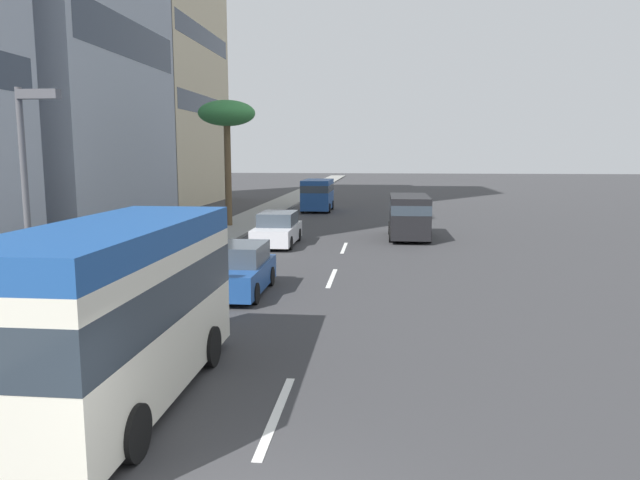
{
  "coord_description": "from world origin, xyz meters",
  "views": [
    {
      "loc": [
        -5.94,
        -1.73,
        4.38
      ],
      "look_at": [
        15.94,
        0.56,
        1.18
      ],
      "focal_mm": 33.27,
      "sensor_mm": 36.0,
      "label": 1
    }
  ],
  "objects": [
    {
      "name": "van_lead",
      "position": [
        25.03,
        -3.15,
        1.29
      ],
      "size": [
        4.9,
        2.09,
        2.24
      ],
      "color": "black",
      "rests_on": "ground_plane"
    },
    {
      "name": "street_lamp",
      "position": [
        6.2,
        5.85,
        3.72
      ],
      "size": [
        0.24,
        0.97,
        5.63
      ],
      "color": "#4C4C51",
      "rests_on": "sidewalk_right"
    },
    {
      "name": "ground_plane",
      "position": [
        31.5,
        0.0,
        0.0
      ],
      "size": [
        198.0,
        198.0,
        0.0
      ],
      "primitive_type": "plane",
      "color": "#38383A"
    },
    {
      "name": "palm_tree",
      "position": [
        28.56,
        7.36,
        6.55
      ],
      "size": [
        3.33,
        3.33,
        7.34
      ],
      "color": "brown",
      "rests_on": "sidewalk_right"
    },
    {
      "name": "car_fifth",
      "position": [
        22.16,
        3.29,
        0.75
      ],
      "size": [
        4.59,
        1.88,
        1.59
      ],
      "rotation": [
        0.0,
        0.0,
        3.14
      ],
      "color": "silver",
      "rests_on": "ground_plane"
    },
    {
      "name": "lane_stripe_far",
      "position": [
        21.51,
        0.0,
        0.01
      ],
      "size": [
        3.2,
        0.16,
        0.01
      ],
      "primitive_type": "cube",
      "color": "silver",
      "rests_on": "ground_plane"
    },
    {
      "name": "minibus_second",
      "position": [
        3.67,
        2.81,
        1.75
      ],
      "size": [
        6.69,
        2.33,
        3.21
      ],
      "rotation": [
        0.0,
        0.0,
        3.14
      ],
      "color": "silver",
      "rests_on": "ground_plane"
    },
    {
      "name": "office_tower_far",
      "position": [
        44.92,
        18.72,
        15.79
      ],
      "size": [
        15.62,
        10.46,
        31.58
      ],
      "color": "beige",
      "rests_on": "ground_plane"
    },
    {
      "name": "pedestrian_near_lamp",
      "position": [
        20.39,
        7.31,
        1.09
      ],
      "size": [
        0.39,
        0.36,
        1.71
      ],
      "rotation": [
        0.0,
        0.0,
        5.7
      ],
      "color": "navy",
      "rests_on": "sidewalk_right"
    },
    {
      "name": "pedestrian_mid_block",
      "position": [
        16.17,
        6.23,
        1.17
      ],
      "size": [
        0.3,
        0.37,
        1.82
      ],
      "rotation": [
        0.0,
        0.0,
        1.28
      ],
      "color": "red",
      "rests_on": "sidewalk_right"
    },
    {
      "name": "pedestrian_by_tree",
      "position": [
        10.33,
        7.35,
        1.05
      ],
      "size": [
        0.32,
        0.38,
        1.64
      ],
      "rotation": [
        0.0,
        0.0,
        1.93
      ],
      "color": "navy",
      "rests_on": "sidewalk_right"
    },
    {
      "name": "van_third",
      "position": [
        39.41,
        3.2,
        1.38
      ],
      "size": [
        4.78,
        2.22,
        2.42
      ],
      "rotation": [
        0.0,
        0.0,
        3.14
      ],
      "color": "#1E478C",
      "rests_on": "ground_plane"
    },
    {
      "name": "lane_stripe_mid",
      "position": [
        14.65,
        0.0,
        0.01
      ],
      "size": [
        3.2,
        0.16,
        0.01
      ],
      "primitive_type": "cube",
      "color": "silver",
      "rests_on": "ground_plane"
    },
    {
      "name": "car_fourth",
      "position": [
        12.05,
        2.8,
        0.74
      ],
      "size": [
        4.0,
        1.89,
        1.56
      ],
      "rotation": [
        0.0,
        0.0,
        3.14
      ],
      "color": "#1E478C",
      "rests_on": "ground_plane"
    },
    {
      "name": "sidewalk_right",
      "position": [
        31.5,
        6.99,
        0.07
      ],
      "size": [
        162.0,
        2.82,
        0.15
      ],
      "primitive_type": "cube",
      "color": "gray",
      "rests_on": "ground_plane"
    },
    {
      "name": "lane_stripe_near",
      "position": [
        3.45,
        0.0,
        0.01
      ],
      "size": [
        3.2,
        0.16,
        0.01
      ],
      "primitive_type": "cube",
      "color": "silver",
      "rests_on": "ground_plane"
    }
  ]
}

